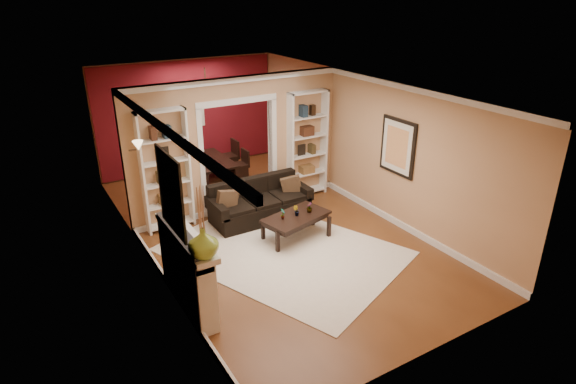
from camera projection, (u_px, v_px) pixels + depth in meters
floor at (267, 229)px, 9.19m from camera, size 8.00×8.00×0.00m
ceiling at (265, 87)px, 8.13m from camera, size 8.00×8.00×0.00m
wall_back at (188, 115)px, 11.81m from camera, size 8.00×0.00×8.00m
wall_front at (434, 263)px, 5.51m from camera, size 8.00×0.00×8.00m
wall_left at (141, 187)px, 7.59m from camera, size 0.00×8.00×8.00m
wall_right at (364, 143)px, 9.73m from camera, size 0.00×8.00×8.00m
partition_wall at (237, 145)px, 9.60m from camera, size 4.50×0.15×2.70m
red_back_panel at (189, 117)px, 11.80m from camera, size 4.44×0.04×2.64m
dining_window at (188, 108)px, 11.67m from camera, size 0.78×0.03×0.98m
area_rug at (283, 251)px, 8.41m from camera, size 4.02×4.63×0.01m
sofa at (260, 201)px, 9.44m from camera, size 2.00×0.86×0.78m
pillow_left at (227, 200)px, 9.01m from camera, size 0.42×0.15×0.41m
pillow_right at (292, 185)px, 9.68m from camera, size 0.40×0.27×0.39m
coffee_table at (296, 227)px, 8.77m from camera, size 1.33×0.92×0.46m
plant_left at (283, 214)px, 8.51m from camera, size 0.12×0.13×0.20m
plant_center at (296, 211)px, 8.65m from camera, size 0.13×0.13×0.19m
plant_right at (309, 207)px, 8.78m from camera, size 0.14×0.14×0.19m
bookshelf_left at (165, 171)px, 8.81m from camera, size 0.90×0.30×2.30m
bookshelf_right at (307, 145)px, 10.28m from camera, size 0.90×0.30×2.30m
fireplace at (188, 270)px, 6.79m from camera, size 0.32×1.70×1.16m
vase at (203, 243)px, 5.93m from camera, size 0.42×0.42×0.40m
mirror at (170, 193)px, 6.24m from camera, size 0.03×0.95×1.10m
wall_sconce at (135, 148)px, 7.88m from camera, size 0.18×0.18×0.22m
framed_art at (397, 147)px, 8.84m from camera, size 0.04×0.85×1.05m
dining_table at (211, 170)px, 11.36m from camera, size 1.55×0.86×0.54m
dining_chair_nw at (193, 172)px, 10.80m from camera, size 0.44×0.44×0.85m
dining_chair_ne at (238, 165)px, 11.34m from camera, size 0.48×0.48×0.76m
dining_chair_sw at (184, 163)px, 11.26m from camera, size 0.52×0.52×0.91m
dining_chair_se at (227, 157)px, 11.80m from camera, size 0.55×0.55×0.84m
chandelier at (206, 98)px, 10.52m from camera, size 0.50×0.50×0.30m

